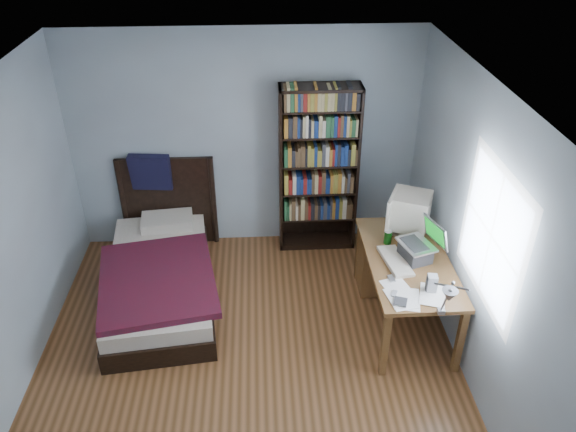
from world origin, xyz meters
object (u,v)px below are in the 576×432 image
object	(u,v)px
crt_monitor	(408,211)
bookshelf	(318,170)
laptop	(418,249)
soda_can	(388,237)
desk_lamp	(449,296)
speaker	(432,284)
keyboard	(395,261)
desk	(396,261)
bed	(161,271)

from	to	relation	value
crt_monitor	bookshelf	size ratio (longest dim) A/B	0.26
laptop	soda_can	world-z (taller)	laptop
desk_lamp	speaker	world-z (taller)	desk_lamp
speaker	bookshelf	distance (m)	2.01
soda_can	keyboard	bearing A→B (deg)	-88.72
laptop	keyboard	size ratio (longest dim) A/B	0.89
bookshelf	soda_can	bearing A→B (deg)	-63.14
desk	desk_lamp	bearing A→B (deg)	-91.15
keyboard	soda_can	world-z (taller)	soda_can
desk_lamp	keyboard	bearing A→B (deg)	95.77
bookshelf	speaker	bearing A→B (deg)	-67.04
crt_monitor	soda_can	xyz separation A→B (m)	(-0.22, -0.18, -0.18)
laptop	desk_lamp	distance (m)	1.16
keyboard	speaker	world-z (taller)	speaker
desk_lamp	soda_can	size ratio (longest dim) A/B	4.37
desk	soda_can	size ratio (longest dim) A/B	10.99
laptop	bed	distance (m)	2.61
desk_lamp	bookshelf	world-z (taller)	bookshelf
crt_monitor	desk_lamp	distance (m)	1.56
speaker	desk_lamp	bearing A→B (deg)	-92.27
bed	speaker	bearing A→B (deg)	-22.71
speaker	keyboard	bearing A→B (deg)	124.43
desk_lamp	bed	bearing A→B (deg)	144.89
speaker	bookshelf	size ratio (longest dim) A/B	0.08
crt_monitor	bookshelf	world-z (taller)	bookshelf
desk	soda_can	distance (m)	0.43
speaker	soda_can	xyz separation A→B (m)	(-0.22, 0.74, -0.01)
keyboard	soda_can	bearing A→B (deg)	81.71
keyboard	bookshelf	distance (m)	1.55
bed	desk_lamp	bearing A→B (deg)	-35.11
laptop	bookshelf	size ratio (longest dim) A/B	0.22
soda_can	bed	world-z (taller)	bed
desk	bookshelf	world-z (taller)	bookshelf
soda_can	bookshelf	xyz separation A→B (m)	(-0.56, 1.11, 0.17)
crt_monitor	soda_can	distance (m)	0.33
speaker	bed	size ratio (longest dim) A/B	0.08
keyboard	bookshelf	bearing A→B (deg)	102.15
bookshelf	keyboard	bearing A→B (deg)	-68.28
keyboard	desk	bearing A→B (deg)	63.60
soda_can	crt_monitor	bearing A→B (deg)	38.77
desk	keyboard	distance (m)	0.58
laptop	keyboard	xyz separation A→B (m)	(-0.21, -0.05, -0.10)
bed	desk	bearing A→B (deg)	-4.02
laptop	bed	bearing A→B (deg)	167.01
laptop	desk_lamp	xyz separation A→B (m)	(-0.10, -1.10, 0.36)
desk	keyboard	size ratio (longest dim) A/B	3.10
laptop	bed	xyz separation A→B (m)	(-2.48, 0.57, -0.59)
speaker	bed	xyz separation A→B (m)	(-2.48, 1.04, -0.56)
desk	bookshelf	xyz separation A→B (m)	(-0.70, 0.97, 0.56)
speaker	soda_can	distance (m)	0.77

